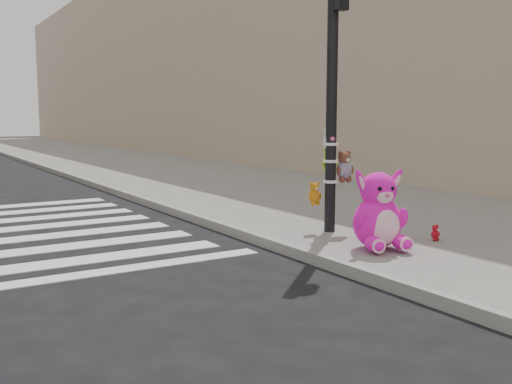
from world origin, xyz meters
TOP-DOWN VIEW (x-y plane):
  - ground at (0.00, 0.00)m, footprint 120.00×120.00m
  - sidewalk_near at (5.00, 10.00)m, footprint 7.00×80.00m
  - curb_edge at (1.55, 10.00)m, footprint 0.12×80.00m
  - bld_near at (10.50, 20.00)m, footprint 5.00×60.00m
  - signal_pole at (2.64, 1.81)m, footprint 0.70×0.50m
  - pink_bunny at (2.40, 0.57)m, footprint 0.83×0.91m
  - red_teddy at (3.40, 0.50)m, footprint 0.16×0.11m

SIDE VIEW (x-z plane):
  - ground at x=0.00m, z-range 0.00..0.00m
  - sidewalk_near at x=5.00m, z-range 0.00..0.14m
  - curb_edge at x=1.55m, z-range -0.01..0.15m
  - red_teddy at x=3.40m, z-range 0.14..0.37m
  - pink_bunny at x=2.40m, z-range 0.04..1.10m
  - signal_pole at x=2.64m, z-range -0.24..3.76m
  - bld_near at x=10.50m, z-range 0.00..10.00m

